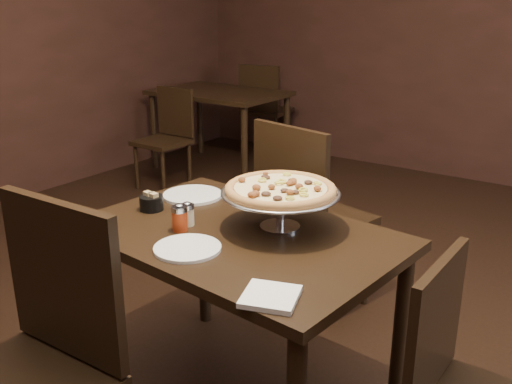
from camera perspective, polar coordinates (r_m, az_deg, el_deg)
The scene contains 15 objects.
room at distance 1.90m, azimuth 2.67°, elevation 14.87°, with size 6.04×7.04×2.84m.
dining_table at distance 2.13m, azimuth -1.89°, elevation -6.33°, with size 1.22×0.87×0.72m.
background_table at distance 5.30m, azimuth -3.70°, elevation 9.03°, with size 1.17×0.78×0.73m.
pizza_stand at distance 2.07m, azimuth 2.46°, elevation 0.22°, with size 0.44×0.44×0.18m.
parmesan_shaker at distance 2.15m, azimuth -6.87°, elevation -2.21°, with size 0.05×0.05×0.09m.
pepper_flake_shaker at distance 2.10m, azimuth -7.64°, elevation -2.58°, with size 0.06×0.06×0.11m.
packet_caddy at distance 2.33m, azimuth -10.42°, elevation -1.03°, with size 0.10×0.10×0.07m.
napkin_stack at distance 1.64m, azimuth 1.45°, elevation -10.41°, with size 0.15×0.15×0.02m, color white.
plate_left at distance 2.47m, azimuth -6.36°, elevation -0.30°, with size 0.25×0.25×0.01m, color white.
plate_near at distance 1.95m, azimuth -6.87°, elevation -5.60°, with size 0.23×0.23×0.01m, color white.
serving_spatula at distance 1.96m, azimuth 1.71°, elevation -1.00°, with size 0.17×0.17×0.02m.
chair_far at distance 2.83m, azimuth 5.11°, elevation -1.91°, with size 0.54×0.54×0.98m.
chair_near at distance 1.81m, azimuth -21.37°, elevation -15.59°, with size 0.48×0.48×1.00m.
bg_chair_far at distance 5.82m, azimuth 0.80°, elevation 8.61°, with size 0.49×0.49×0.92m.
bg_chair_near at distance 4.86m, azimuth -8.88°, elevation 5.74°, with size 0.39×0.39×0.83m.
Camera 1 is at (1.08, -1.57, 1.53)m, focal length 40.00 mm.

